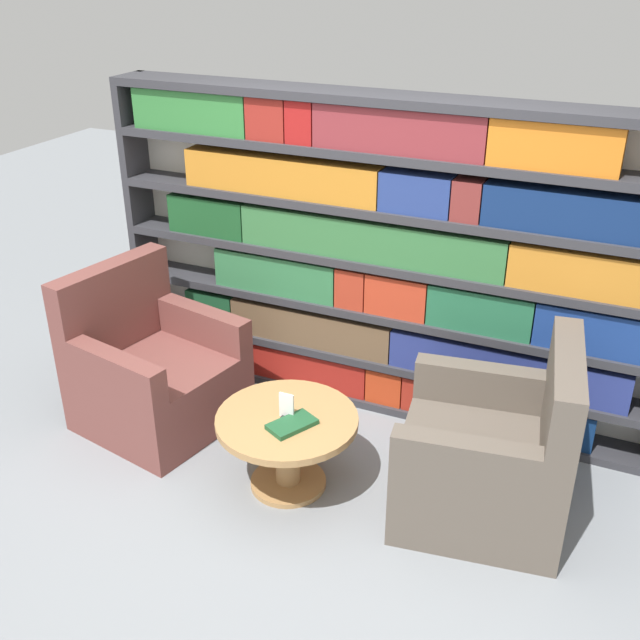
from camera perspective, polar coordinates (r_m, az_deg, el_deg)
ground_plane at (r=4.01m, az=-2.67°, el=-15.09°), size 14.00×14.00×0.00m
bookshelf at (r=4.51m, az=4.85°, el=4.44°), size 3.43×0.30×1.95m
armchair_left at (r=4.70m, az=-12.62°, el=-3.99°), size 0.97×0.97×0.97m
armchair_right at (r=3.98m, az=12.92°, el=-10.26°), size 0.93×0.93×0.97m
coffee_table at (r=4.05m, az=-2.51°, el=-8.88°), size 0.76×0.76×0.44m
table_sign at (r=3.94m, az=-2.56°, el=-6.67°), size 0.08×0.06×0.14m
stray_book at (r=3.89m, az=-2.15°, el=-7.95°), size 0.24×0.29×0.03m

